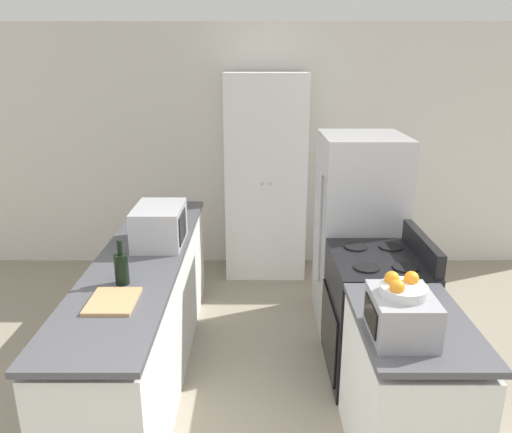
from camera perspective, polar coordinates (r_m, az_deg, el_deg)
wall_back at (r=5.48m, az=-0.06°, el=7.72°), size 7.00×0.06×2.60m
counter_left at (r=3.82m, az=-12.72°, el=-10.95°), size 0.60×2.76×0.92m
counter_right at (r=3.08m, az=16.63°, el=-19.03°), size 0.60×0.92×0.92m
pantry_cabinet at (r=5.23m, az=0.89°, el=4.51°), size 0.83×0.55×2.11m
stove at (r=3.78m, az=13.24°, el=-10.90°), size 0.66×0.79×1.08m
refrigerator at (r=4.36m, az=11.39°, el=-1.68°), size 0.70×0.74×1.66m
microwave at (r=3.77m, az=-11.16°, el=-0.99°), size 0.36×0.49×0.29m
wine_bottle at (r=3.17m, az=-15.32°, el=-5.71°), size 0.09×0.09×0.29m
toaster_oven at (r=2.62m, az=16.08°, el=-10.78°), size 0.31×0.36×0.22m
fruit_bowl at (r=2.55m, az=16.22°, el=-7.79°), size 0.23×0.23×0.10m
cutting_board at (r=2.99m, az=-16.23°, el=-9.30°), size 0.27×0.33×0.02m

